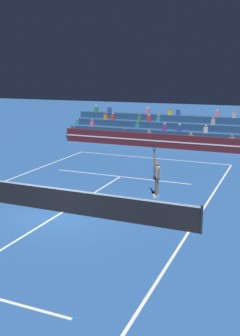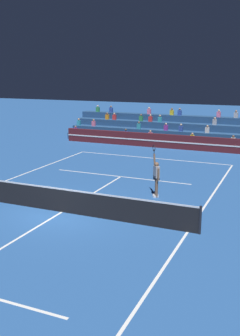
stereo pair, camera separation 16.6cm
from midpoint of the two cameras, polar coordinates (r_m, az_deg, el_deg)
ground_plane at (r=17.17m, az=-8.61°, el=-6.36°), size 120.00×120.00×0.00m
court_lines at (r=17.17m, az=-8.61°, el=-6.35°), size 11.10×23.90×0.01m
tennis_net at (r=16.99m, az=-8.68°, el=-4.64°), size 12.00×0.10×1.10m
sponsor_banner_wall at (r=31.24m, az=6.68°, el=3.87°), size 18.00×0.26×1.10m
bleacher_stand at (r=34.21m, az=8.18°, el=5.16°), size 19.31×3.80×2.83m
tennis_player at (r=18.86m, az=5.07°, el=-1.27°), size 0.58×0.68×2.50m
tennis_ball at (r=17.51m, az=-4.75°, el=-5.73°), size 0.07×0.07×0.07m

